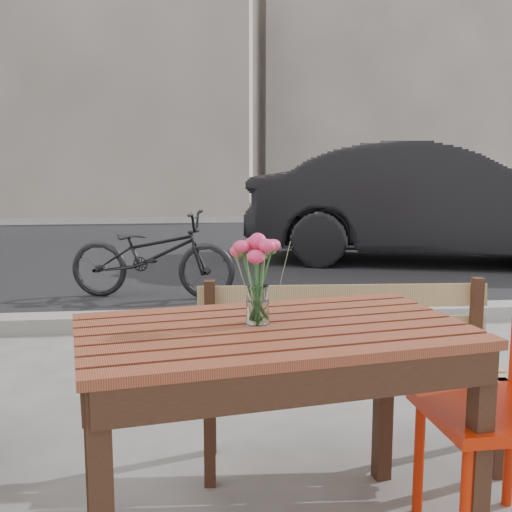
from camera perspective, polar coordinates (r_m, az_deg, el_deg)
The scene contains 7 objects.
street at distance 7.16m, azimuth -2.58°, elevation -1.66°, with size 30.00×8.12×0.12m.
backdrop_buildings at distance 16.52m, azimuth -4.29°, elevation 16.72°, with size 15.50×4.00×8.00m.
main_table at distance 2.16m, azimuth 1.56°, elevation -9.54°, with size 1.38×0.95×0.78m.
main_bench at distance 2.87m, azimuth 8.08°, elevation -8.27°, with size 1.33×0.46×0.82m.
main_vase at distance 2.11m, azimuth 0.15°, elevation -1.05°, with size 0.17×0.17×0.30m.
parked_car at distance 8.43m, azimuth 15.49°, elevation 4.59°, with size 1.60×4.59×1.51m, color black.
bicycle at distance 6.14m, azimuth -9.21°, elevation 0.12°, with size 0.55×1.58×0.83m, color black.
Camera 1 is at (-0.46, -1.96, 1.34)m, focal length 45.00 mm.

